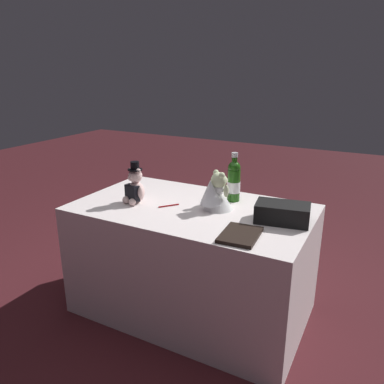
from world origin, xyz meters
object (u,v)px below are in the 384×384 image
guestbook (240,235)px  teddy_bear_groom (135,187)px  gift_case_black (282,213)px  teddy_bear_bride (216,193)px  signing_pen (168,206)px  champagne_bottle (234,181)px

guestbook → teddy_bear_groom: bearing=-16.8°
teddy_bear_groom → guestbook: (-0.80, 0.18, -0.10)m
teddy_bear_groom → gift_case_black: 0.95m
guestbook → gift_case_black: bearing=-119.2°
guestbook → teddy_bear_bride: bearing=-52.4°
signing_pen → guestbook: size_ratio=0.46×
gift_case_black → guestbook: gift_case_black is taller
champagne_bottle → signing_pen: 0.47m
teddy_bear_bride → champagne_bottle: champagne_bottle is taller
guestbook → champagne_bottle: bearing=-68.8°
teddy_bear_bride → signing_pen: 0.32m
champagne_bottle → gift_case_black: size_ratio=0.99×
champagne_bottle → guestbook: (-0.25, 0.52, -0.13)m
teddy_bear_bride → signing_pen: bearing=19.2°
signing_pen → gift_case_black: size_ratio=0.36×
teddy_bear_bride → signing_pen: size_ratio=2.09×
gift_case_black → champagne_bottle: bearing=-28.9°
champagne_bottle → teddy_bear_bride: bearing=80.3°
signing_pen → guestbook: (-0.57, 0.21, 0.01)m
teddy_bear_bride → gift_case_black: 0.43m
teddy_bear_groom → signing_pen: (-0.23, -0.04, -0.10)m
champagne_bottle → guestbook: size_ratio=1.26×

